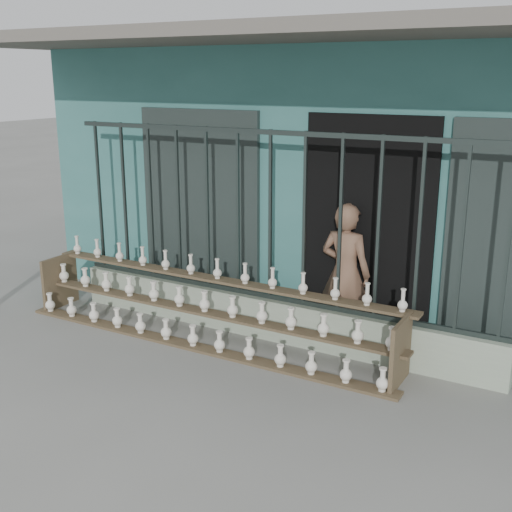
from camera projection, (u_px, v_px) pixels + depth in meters
The scene contains 6 objects.
ground at pixel (203, 385), 5.95m from camera, with size 60.00×60.00×0.00m, color slate.
workshop_building at pixel (368, 160), 9.06m from camera, with size 7.40×6.60×3.21m.
parapet_wall at pixel (269, 318), 6.98m from camera, with size 5.00×0.20×0.45m, color #97A68E.
security_fence at pixel (270, 217), 6.68m from camera, with size 5.00×0.04×1.80m.
shelf_rack at pixel (204, 309), 6.87m from camera, with size 4.50×0.68×0.85m.
elderly_woman at pixel (345, 273), 6.77m from camera, with size 0.55×0.36×1.51m, color brown.
Camera 1 is at (3.08, -4.47, 2.78)m, focal length 45.00 mm.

